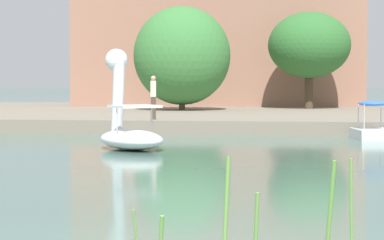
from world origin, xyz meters
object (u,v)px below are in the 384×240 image
(tree_willow_overhanging, at_px, (182,56))
(person_on_path, at_px, (153,97))
(swan_boat, at_px, (128,125))
(pedal_boat_blue, at_px, (373,128))
(tree_broadleaf_left, at_px, (309,45))

(tree_willow_overhanging, relative_size, person_on_path, 3.22)
(swan_boat, bearing_deg, tree_willow_overhanging, 93.64)
(tree_willow_overhanging, distance_m, person_on_path, 10.93)
(swan_boat, relative_size, pedal_boat_blue, 1.40)
(swan_boat, distance_m, person_on_path, 7.67)
(pedal_boat_blue, relative_size, tree_broadleaf_left, 0.39)
(swan_boat, distance_m, tree_willow_overhanging, 18.57)
(pedal_boat_blue, relative_size, tree_willow_overhanging, 0.39)
(person_on_path, bearing_deg, tree_broadleaf_left, 65.06)
(swan_boat, bearing_deg, person_on_path, 95.27)
(tree_willow_overhanging, height_order, person_on_path, tree_willow_overhanging)
(tree_willow_overhanging, height_order, tree_broadleaf_left, tree_willow_overhanging)
(swan_boat, height_order, tree_willow_overhanging, tree_willow_overhanging)
(swan_boat, xyz_separation_m, person_on_path, (-0.70, 7.60, 0.71))
(swan_boat, xyz_separation_m, tree_willow_overhanging, (-1.17, 18.32, 2.79))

